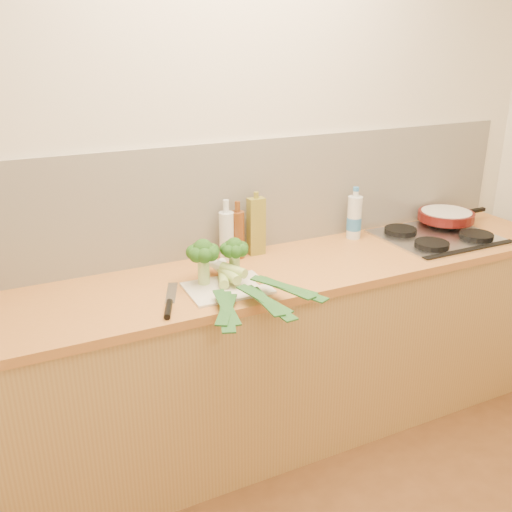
{
  "coord_description": "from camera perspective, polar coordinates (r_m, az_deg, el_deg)",
  "views": [
    {
      "loc": [
        -1.08,
        -0.93,
        1.9
      ],
      "look_at": [
        -0.09,
        1.1,
        1.02
      ],
      "focal_mm": 40.0,
      "sensor_mm": 36.0,
      "label": 1
    }
  ],
  "objects": [
    {
      "name": "amber_bottle",
      "position": [
        2.7,
        -1.84,
        2.23
      ],
      "size": [
        0.06,
        0.06,
        0.28
      ],
      "color": "#633212",
      "rests_on": "counter"
    },
    {
      "name": "leek_mid",
      "position": [
        2.35,
        -1.87,
        -2.47
      ],
      "size": [
        0.12,
        0.68,
        0.04
      ],
      "rotation": [
        0.0,
        0.0,
        0.07
      ],
      "color": "white",
      "rests_on": "chopping_board"
    },
    {
      "name": "water_bottle",
      "position": [
        3.02,
        9.79,
        3.72
      ],
      "size": [
        0.08,
        0.08,
        0.25
      ],
      "color": "silver",
      "rests_on": "counter"
    },
    {
      "name": "chefs_knife",
      "position": [
        2.26,
        -8.68,
        -4.86
      ],
      "size": [
        0.16,
        0.33,
        0.03
      ],
      "rotation": [
        0.0,
        0.0,
        -0.38
      ],
      "color": "silver",
      "rests_on": "counter"
    },
    {
      "name": "gas_hob",
      "position": [
        3.15,
        17.77,
        1.98
      ],
      "size": [
        0.58,
        0.5,
        0.04
      ],
      "color": "silver",
      "rests_on": "counter"
    },
    {
      "name": "leek_back",
      "position": [
        2.36,
        -0.73,
        -1.92
      ],
      "size": [
        0.29,
        0.6,
        0.04
      ],
      "rotation": [
        0.0,
        0.0,
        0.41
      ],
      "color": "white",
      "rests_on": "chopping_board"
    },
    {
      "name": "oil_tin",
      "position": [
        2.74,
        0.02,
        3.03
      ],
      "size": [
        0.08,
        0.05,
        0.31
      ],
      "color": "olive",
      "rests_on": "counter"
    },
    {
      "name": "chopping_board",
      "position": [
        2.4,
        -2.88,
        -3.22
      ],
      "size": [
        0.35,
        0.26,
        0.01
      ],
      "primitive_type": "cube",
      "rotation": [
        0.0,
        0.0,
        -0.02
      ],
      "color": "beige",
      "rests_on": "counter"
    },
    {
      "name": "counter",
      "position": [
        2.79,
        0.83,
        -9.98
      ],
      "size": [
        3.2,
        0.62,
        0.9
      ],
      "color": "#B38D4A",
      "rests_on": "ground"
    },
    {
      "name": "glass_bottle",
      "position": [
        2.68,
        -2.96,
        2.13
      ],
      "size": [
        0.07,
        0.07,
        0.29
      ],
      "color": "silver",
      "rests_on": "counter"
    },
    {
      "name": "room_shell",
      "position": [
        2.75,
        -1.82,
        5.88
      ],
      "size": [
        3.5,
        3.5,
        3.5
      ],
      "color": "beige",
      "rests_on": "ground"
    },
    {
      "name": "skillet",
      "position": [
        3.33,
        18.51,
        3.87
      ],
      "size": [
        0.44,
        0.3,
        0.05
      ],
      "rotation": [
        0.0,
        0.0,
        0.02
      ],
      "color": "#4F100D",
      "rests_on": "gas_hob"
    },
    {
      "name": "leek_front",
      "position": [
        2.36,
        -3.19,
        -2.94
      ],
      "size": [
        0.28,
        0.64,
        0.04
      ],
      "rotation": [
        0.0,
        0.0,
        -0.36
      ],
      "color": "white",
      "rests_on": "chopping_board"
    },
    {
      "name": "broccoli_right",
      "position": [
        2.44,
        -2.18,
        0.57
      ],
      "size": [
        0.12,
        0.13,
        0.18
      ],
      "color": "#A9CA75",
      "rests_on": "chopping_board"
    },
    {
      "name": "broccoli_left",
      "position": [
        2.39,
        -5.32,
        0.26
      ],
      "size": [
        0.14,
        0.14,
        0.2
      ],
      "color": "#A9CA75",
      "rests_on": "chopping_board"
    }
  ]
}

